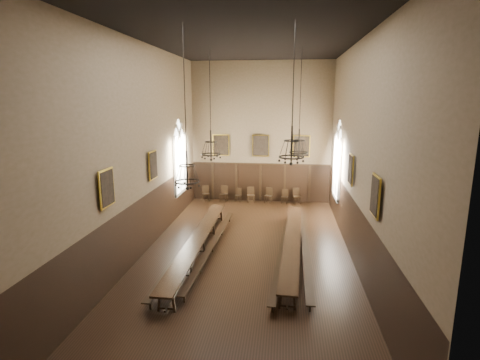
% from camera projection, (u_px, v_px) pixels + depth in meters
% --- Properties ---
extents(floor, '(9.00, 18.00, 0.02)m').
position_uv_depth(floor, '(246.00, 255.00, 16.27)').
color(floor, black).
rests_on(floor, ground).
extents(ceiling, '(9.00, 18.00, 0.02)m').
position_uv_depth(ceiling, '(247.00, 36.00, 14.36)').
color(ceiling, black).
rests_on(ceiling, ground).
extents(wall_back, '(9.00, 0.02, 9.00)m').
position_uv_depth(wall_back, '(261.00, 133.00, 24.06)').
color(wall_back, '#776049').
rests_on(wall_back, ground).
extents(wall_front, '(9.00, 0.02, 9.00)m').
position_uv_depth(wall_front, '(194.00, 223.00, 6.57)').
color(wall_front, '#776049').
rests_on(wall_front, ground).
extents(wall_left, '(0.02, 18.00, 9.00)m').
position_uv_depth(wall_left, '(141.00, 151.00, 15.84)').
color(wall_left, '#776049').
rests_on(wall_left, ground).
extents(wall_right, '(0.02, 18.00, 9.00)m').
position_uv_depth(wall_right, '(360.00, 154.00, 14.79)').
color(wall_right, '#776049').
rests_on(wall_right, ground).
extents(wainscot_panelling, '(9.00, 18.00, 2.50)m').
position_uv_depth(wainscot_panelling, '(246.00, 228.00, 16.00)').
color(wainscot_panelling, black).
rests_on(wainscot_panelling, floor).
extents(table_left, '(0.77, 10.26, 0.80)m').
position_uv_depth(table_left, '(199.00, 245.00, 16.31)').
color(table_left, black).
rests_on(table_left, floor).
extents(table_right, '(1.16, 9.74, 0.76)m').
position_uv_depth(table_right, '(292.00, 247.00, 16.19)').
color(table_right, black).
rests_on(table_right, floor).
extents(bench_left_outer, '(0.43, 9.76, 0.44)m').
position_uv_depth(bench_left_outer, '(188.00, 248.00, 16.35)').
color(bench_left_outer, black).
rests_on(bench_left_outer, floor).
extents(bench_left_inner, '(0.56, 9.23, 0.42)m').
position_uv_depth(bench_left_inner, '(212.00, 246.00, 16.52)').
color(bench_left_inner, black).
rests_on(bench_left_inner, floor).
extents(bench_right_inner, '(0.84, 9.06, 0.41)m').
position_uv_depth(bench_right_inner, '(282.00, 253.00, 15.84)').
color(bench_right_inner, black).
rests_on(bench_right_inner, floor).
extents(bench_right_outer, '(0.40, 9.66, 0.43)m').
position_uv_depth(bench_right_outer, '(305.00, 249.00, 16.17)').
color(bench_right_outer, black).
rests_on(bench_right_outer, floor).
extents(chair_0, '(0.57, 0.57, 1.02)m').
position_uv_depth(chair_0, '(206.00, 196.00, 24.86)').
color(chair_0, black).
rests_on(chair_0, floor).
extents(chair_1, '(0.53, 0.53, 1.04)m').
position_uv_depth(chair_1, '(224.00, 197.00, 24.74)').
color(chair_1, black).
rests_on(chair_1, floor).
extents(chair_2, '(0.44, 0.44, 0.88)m').
position_uv_depth(chair_2, '(238.00, 198.00, 24.73)').
color(chair_2, black).
rests_on(chair_2, floor).
extents(chair_3, '(0.51, 0.51, 1.00)m').
position_uv_depth(chair_3, '(251.00, 198.00, 24.53)').
color(chair_3, black).
rests_on(chair_3, floor).
extents(chair_4, '(0.53, 0.53, 0.98)m').
position_uv_depth(chair_4, '(268.00, 198.00, 24.43)').
color(chair_4, black).
rests_on(chair_4, floor).
extents(chair_5, '(0.47, 0.47, 0.92)m').
position_uv_depth(chair_5, '(284.00, 199.00, 24.28)').
color(chair_5, black).
rests_on(chair_5, floor).
extents(chair_6, '(0.57, 0.57, 1.02)m').
position_uv_depth(chair_6, '(297.00, 199.00, 24.17)').
color(chair_6, black).
rests_on(chair_6, floor).
extents(chandelier_back_left, '(0.92, 0.92, 5.08)m').
position_uv_depth(chandelier_back_left, '(211.00, 148.00, 17.57)').
color(chandelier_back_left, black).
rests_on(chandelier_back_left, ceiling).
extents(chandelier_back_right, '(0.91, 0.91, 5.04)m').
position_uv_depth(chandelier_back_right, '(299.00, 146.00, 17.89)').
color(chandelier_back_right, black).
rests_on(chandelier_back_right, ceiling).
extents(chandelier_front_left, '(0.86, 0.86, 5.27)m').
position_uv_depth(chandelier_front_left, '(187.00, 172.00, 12.67)').
color(chandelier_front_left, black).
rests_on(chandelier_front_left, ceiling).
extents(chandelier_front_right, '(0.82, 0.82, 4.36)m').
position_uv_depth(chandelier_front_right, '(292.00, 148.00, 12.13)').
color(chandelier_front_right, black).
rests_on(chandelier_front_right, ceiling).
extents(portrait_back_0, '(1.10, 0.12, 1.40)m').
position_uv_depth(portrait_back_0, '(221.00, 145.00, 24.41)').
color(portrait_back_0, gold).
rests_on(portrait_back_0, wall_back).
extents(portrait_back_1, '(1.10, 0.12, 1.40)m').
position_uv_depth(portrait_back_1, '(261.00, 146.00, 24.10)').
color(portrait_back_1, gold).
rests_on(portrait_back_1, wall_back).
extents(portrait_back_2, '(1.10, 0.12, 1.40)m').
position_uv_depth(portrait_back_2, '(301.00, 146.00, 23.80)').
color(portrait_back_2, gold).
rests_on(portrait_back_2, wall_back).
extents(portrait_left_0, '(0.12, 1.00, 1.30)m').
position_uv_depth(portrait_left_0, '(153.00, 165.00, 16.97)').
color(portrait_left_0, gold).
rests_on(portrait_left_0, wall_left).
extents(portrait_left_1, '(0.12, 1.00, 1.30)m').
position_uv_depth(portrait_left_1, '(107.00, 188.00, 12.60)').
color(portrait_left_1, gold).
rests_on(portrait_left_1, wall_left).
extents(portrait_right_0, '(0.12, 1.00, 1.30)m').
position_uv_depth(portrait_right_0, '(351.00, 169.00, 15.94)').
color(portrait_right_0, gold).
rests_on(portrait_right_0, wall_right).
extents(portrait_right_1, '(0.12, 1.00, 1.30)m').
position_uv_depth(portrait_right_1, '(375.00, 196.00, 11.57)').
color(portrait_right_1, gold).
rests_on(portrait_right_1, wall_right).
extents(window_right, '(0.20, 2.20, 4.60)m').
position_uv_depth(window_right, '(338.00, 160.00, 20.36)').
color(window_right, white).
rests_on(window_right, wall_right).
extents(window_left, '(0.20, 2.20, 4.60)m').
position_uv_depth(window_left, '(180.00, 157.00, 21.40)').
color(window_left, white).
rests_on(window_left, wall_left).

